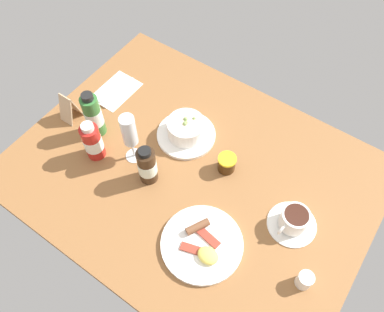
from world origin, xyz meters
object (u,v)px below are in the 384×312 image
at_px(creamer_jug, 304,280).
at_px(wine_glass, 129,133).
at_px(sauce_bottle_green, 93,115).
at_px(sauce_bottle_brown, 147,166).
at_px(breakfast_plate, 202,244).
at_px(jam_jar, 227,163).
at_px(menu_card, 69,107).
at_px(sauce_bottle_red, 93,142).
at_px(cutlery_setting, 115,91).
at_px(porridge_bowl, 186,130).
at_px(coffee_cup, 294,220).

bearing_deg(creamer_jug, wine_glass, -5.30).
height_order(sauce_bottle_green, sauce_bottle_brown, sauce_bottle_green).
bearing_deg(sauce_bottle_green, sauce_bottle_brown, 170.10).
height_order(sauce_bottle_brown, breakfast_plate, sauce_bottle_brown).
distance_m(wine_glass, jam_jar, 0.31).
bearing_deg(sauce_bottle_brown, creamer_jug, 177.58).
bearing_deg(menu_card, sauce_bottle_red, 159.29).
height_order(cutlery_setting, sauce_bottle_green, sauce_bottle_green).
distance_m(wine_glass, breakfast_plate, 0.39).
bearing_deg(cutlery_setting, sauce_bottle_green, 112.66).
relative_size(sauce_bottle_green, sauce_bottle_brown, 1.20).
relative_size(porridge_bowl, coffee_cup, 1.36).
bearing_deg(sauce_bottle_brown, wine_glass, -21.83).
xyz_separation_m(creamer_jug, jam_jar, (0.36, -0.19, 0.00)).
relative_size(jam_jar, menu_card, 0.55).
height_order(sauce_bottle_red, menu_card, sauce_bottle_red).
xyz_separation_m(wine_glass, sauce_bottle_red, (0.11, 0.06, -0.06)).
bearing_deg(sauce_bottle_brown, coffee_cup, -165.87).
distance_m(jam_jar, sauce_bottle_red, 0.42).
bearing_deg(cutlery_setting, breakfast_plate, 152.78).
xyz_separation_m(sauce_bottle_brown, menu_card, (0.37, -0.04, -0.02)).
height_order(creamer_jug, sauce_bottle_brown, sauce_bottle_brown).
bearing_deg(sauce_bottle_red, cutlery_setting, -61.60).
bearing_deg(creamer_jug, jam_jar, -27.68).
height_order(coffee_cup, wine_glass, wine_glass).
xyz_separation_m(wine_glass, menu_card, (0.28, -0.00, -0.07)).
relative_size(breakfast_plate, menu_card, 2.20).
height_order(creamer_jug, breakfast_plate, creamer_jug).
bearing_deg(jam_jar, coffee_cup, 168.08).
relative_size(sauce_bottle_brown, sauce_bottle_red, 0.99).
distance_m(coffee_cup, creamer_jug, 0.17).
relative_size(coffee_cup, sauce_bottle_red, 0.95).
bearing_deg(breakfast_plate, creamer_jug, -166.57).
bearing_deg(breakfast_plate, porridge_bowl, -48.00).
height_order(coffee_cup, breakfast_plate, coffee_cup).
bearing_deg(breakfast_plate, sauce_bottle_brown, -18.92).
relative_size(porridge_bowl, menu_card, 1.85).
xyz_separation_m(porridge_bowl, cutlery_setting, (0.33, -0.01, -0.03)).
xyz_separation_m(creamer_jug, sauce_bottle_red, (0.73, 0.00, 0.04)).
distance_m(creamer_jug, jam_jar, 0.40).
bearing_deg(creamer_jug, menu_card, -3.82).
height_order(cutlery_setting, sauce_bottle_brown, sauce_bottle_brown).
relative_size(porridge_bowl, creamer_jug, 3.42).
bearing_deg(wine_glass, coffee_cup, -171.91).
height_order(coffee_cup, menu_card, menu_card).
bearing_deg(sauce_bottle_brown, sauce_bottle_red, 8.11).
height_order(wine_glass, menu_card, wine_glass).
bearing_deg(porridge_bowl, sauce_bottle_green, 30.66).
distance_m(jam_jar, sauce_bottle_brown, 0.25).
distance_m(sauce_bottle_red, menu_card, 0.18).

